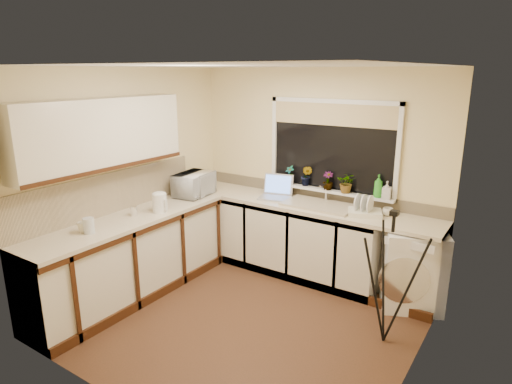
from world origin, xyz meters
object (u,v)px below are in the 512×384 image
object	(u,v)px
kettle	(160,203)
laptop	(276,191)
soap_bottle_green	(378,186)
glass_jug	(89,226)
microwave	(194,184)
plant_c	(328,181)
cup_back	(388,212)
cup_left	(83,227)
washing_machine	(412,267)
plant_b	(307,176)
tripod	(389,278)
soap_bottle_clear	(387,190)
steel_jar	(134,211)
plant_a	(290,175)
dish_rack	(365,213)
plant_d	(347,183)

from	to	relation	value
kettle	laptop	bearing A→B (deg)	58.08
kettle	soap_bottle_green	world-z (taller)	soap_bottle_green
glass_jug	microwave	xyz separation A→B (m)	(-0.05, 1.57, 0.07)
plant_c	cup_back	xyz separation A→B (m)	(0.76, -0.12, -0.21)
microwave	cup_left	world-z (taller)	microwave
washing_machine	cup_back	distance (m)	0.63
cup_back	laptop	bearing A→B (deg)	-178.30
cup_back	plant_b	bearing A→B (deg)	172.36
tripod	soap_bottle_clear	size ratio (longest dim) A/B	6.40
tripod	plant_b	xyz separation A→B (m)	(-1.38, 1.06, 0.54)
steel_jar	plant_c	size ratio (longest dim) A/B	0.49
glass_jug	cup_back	bearing A→B (deg)	43.48
washing_machine	cup_left	world-z (taller)	cup_left
laptop	plant_a	bearing A→B (deg)	47.14
dish_rack	soap_bottle_clear	world-z (taller)	soap_bottle_clear
plant_a	plant_b	size ratio (longest dim) A/B	0.90
soap_bottle_clear	cup_back	size ratio (longest dim) A/B	1.77
tripod	cup_back	world-z (taller)	tripod
laptop	plant_a	distance (m)	0.27
microwave	cup_left	xyz separation A→B (m)	(-0.03, -1.59, -0.09)
plant_d	cup_back	world-z (taller)	plant_d
dish_rack	cup_back	size ratio (longest dim) A/B	3.16
washing_machine	plant_b	bearing A→B (deg)	146.40
kettle	cup_left	size ratio (longest dim) A/B	1.89
tripod	plant_a	world-z (taller)	plant_a
laptop	plant_c	xyz separation A→B (m)	(0.61, 0.16, 0.19)
plant_a	plant_b	world-z (taller)	plant_b
steel_jar	plant_c	xyz separation A→B (m)	(1.52, 1.63, 0.20)
kettle	glass_jug	distance (m)	0.85
dish_rack	plant_b	size ratio (longest dim) A/B	1.41
tripod	glass_jug	size ratio (longest dim) A/B	8.27
steel_jar	tripod	bearing A→B (deg)	12.72
cup_back	tripod	bearing A→B (deg)	-70.57
plant_c	soap_bottle_clear	xyz separation A→B (m)	(0.70, -0.00, -0.01)
washing_machine	dish_rack	xyz separation A→B (m)	(-0.55, -0.01, 0.50)
soap_bottle_clear	laptop	bearing A→B (deg)	-172.97
dish_rack	soap_bottle_green	world-z (taller)	soap_bottle_green
glass_jug	steel_jar	bearing A→B (deg)	95.16
washing_machine	laptop	world-z (taller)	laptop
dish_rack	steel_jar	bearing A→B (deg)	-168.34
steel_jar	soap_bottle_green	size ratio (longest dim) A/B	0.42
microwave	plant_d	bearing A→B (deg)	-77.37
laptop	cup_back	size ratio (longest dim) A/B	3.93
microwave	plant_b	xyz separation A→B (m)	(1.22, 0.68, 0.13)
laptop	soap_bottle_clear	distance (m)	1.33
laptop	steel_jar	xyz separation A→B (m)	(-0.91, -1.47, -0.02)
washing_machine	soap_bottle_green	xyz separation A→B (m)	(-0.50, 0.24, 0.76)
plant_c	plant_d	bearing A→B (deg)	-2.32
plant_c	cup_left	world-z (taller)	plant_c
kettle	microwave	world-z (taller)	microwave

